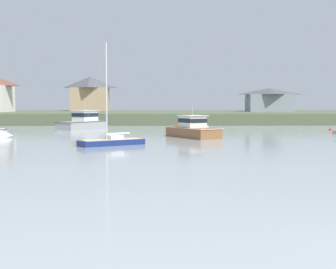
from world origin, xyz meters
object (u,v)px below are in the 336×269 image
at_px(sailboat_navy, 112,143).
at_px(mooring_buoy_white, 208,127).
at_px(cruiser_grey, 86,124).
at_px(mooring_buoy_green, 170,128).
at_px(cruiser_wood, 189,132).
at_px(mooring_buoy_red, 330,130).

xyz_separation_m(sailboat_navy, mooring_buoy_white, (12.65, 33.78, -0.13)).
height_order(cruiser_grey, mooring_buoy_green, cruiser_grey).
height_order(cruiser_wood, mooring_buoy_white, cruiser_wood).
height_order(sailboat_navy, mooring_buoy_red, sailboat_navy).
bearing_deg(mooring_buoy_white, sailboat_navy, -110.53).
bearing_deg(sailboat_navy, mooring_buoy_green, 78.16).
xyz_separation_m(cruiser_grey, cruiser_wood, (14.77, -18.33, -0.14)).
bearing_deg(sailboat_navy, mooring_buoy_white, 69.47).
bearing_deg(sailboat_navy, mooring_buoy_red, 39.59).
xyz_separation_m(mooring_buoy_white, mooring_buoy_red, (17.19, -9.10, 0.01)).
bearing_deg(mooring_buoy_white, mooring_buoy_green, -148.43).
bearing_deg(mooring_buoy_green, cruiser_grey, -177.53).
bearing_deg(mooring_buoy_red, mooring_buoy_white, 152.09).
xyz_separation_m(cruiser_wood, sailboat_navy, (-8.03, -10.96, -0.36)).
relative_size(mooring_buoy_white, mooring_buoy_red, 0.87).
distance_m(cruiser_wood, mooring_buoy_red, 25.77).
xyz_separation_m(sailboat_navy, mooring_buoy_green, (6.26, 29.85, -0.13)).
bearing_deg(mooring_buoy_green, mooring_buoy_white, 31.57).
bearing_deg(mooring_buoy_red, cruiser_grey, 172.81).
relative_size(cruiser_wood, mooring_buoy_white, 20.68).
bearing_deg(mooring_buoy_white, cruiser_wood, -101.44).
height_order(mooring_buoy_green, mooring_buoy_white, mooring_buoy_green).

